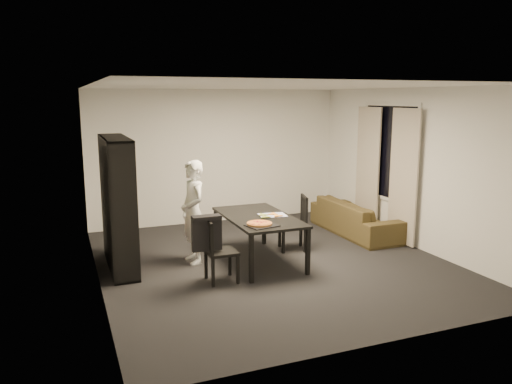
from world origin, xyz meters
name	(u,v)px	position (x,y,z in m)	size (l,w,h in m)	color
room	(273,177)	(0.00, 0.00, 1.30)	(5.01, 5.51, 2.61)	black
window_pane	(390,152)	(2.48, 0.60, 1.50)	(0.02, 1.40, 1.60)	black
window_frame	(389,152)	(2.48, 0.60, 1.50)	(0.03, 1.52, 1.72)	white
curtain_left	(404,177)	(2.40, 0.08, 1.15)	(0.03, 0.70, 2.25)	#B8AE9D
curtain_right	(368,169)	(2.40, 1.12, 1.15)	(0.03, 0.70, 2.25)	#B8AE9D
bookshelf	(118,204)	(-2.16, 0.60, 0.95)	(0.35, 1.50, 1.90)	black
dining_table	(258,220)	(-0.18, 0.11, 0.64)	(0.94, 1.69, 0.70)	black
chair_left	(215,247)	(-1.04, -0.48, 0.49)	(0.40, 0.40, 0.86)	black
chair_right	(298,219)	(0.63, 0.42, 0.51)	(0.51, 0.51, 0.89)	black
draped_jacket	(207,232)	(-1.15, -0.48, 0.71)	(0.40, 0.17, 0.47)	black
person	(193,212)	(-1.10, 0.43, 0.77)	(0.56, 0.37, 1.54)	silver
baking_tray	(262,225)	(-0.36, -0.45, 0.71)	(0.40, 0.32, 0.01)	black
pepperoni_pizza	(259,223)	(-0.38, -0.41, 0.73)	(0.35, 0.35, 0.03)	#A76630
kitchen_towel	(272,215)	(0.03, 0.06, 0.71)	(0.40, 0.30, 0.01)	silver
pizza_slices	(269,215)	(-0.04, 0.03, 0.72)	(0.37, 0.31, 0.01)	#B97F39
sofa	(356,217)	(2.06, 0.91, 0.30)	(2.05, 0.80, 0.60)	#3E2E18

